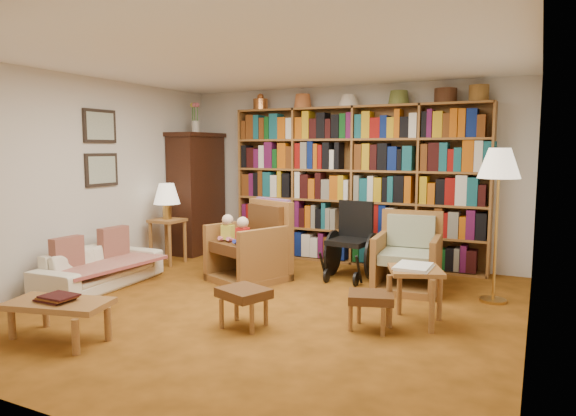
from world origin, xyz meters
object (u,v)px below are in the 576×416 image
Objects in this scene: wheelchair at (352,243)px; side_table_papers at (415,278)px; footstool_a at (244,295)px; coffee_table at (59,306)px; side_table_lamp at (168,231)px; armchair_sage at (409,260)px; sofa at (100,267)px; footstool_b at (371,300)px; floor_lamp at (499,170)px; armchair_leather at (253,247)px.

side_table_papers is (1.10, -1.39, -0.00)m from wheelchair.
wheelchair is 1.61× the size of side_table_papers.
footstool_a is 0.56× the size of coffee_table.
side_table_lamp is 2.63m from wheelchair.
sofa is at bearing -154.85° from armchair_sage.
footstool_a is 1.14m from footstool_b.
footstool_b is at bearing 22.85° from footstool_a.
floor_lamp is (4.30, 0.05, 0.94)m from side_table_lamp.
side_table_papers reaches higher than sofa.
side_table_papers is 1.59m from footstool_a.
footstool_b is (1.86, -1.11, -0.13)m from armchair_leather.
armchair_leather reaches higher than coffee_table.
sofa reaches higher than footstool_a.
footstool_b is (3.28, 0.01, 0.04)m from sofa.
armchair_leather is at bearing 149.26° from footstool_b.
sofa is 3.32× the size of footstool_b.
wheelchair is at bearing 82.76° from footstool_a.
side_table_papers is (3.60, 0.34, 0.20)m from sofa.
sofa is 1.79× the size of armchair_sage.
sofa is 3.28m from footstool_b.
sofa is 3.62m from side_table_papers.
floor_lamp is at bearing 60.45° from side_table_papers.
sofa is at bearing -145.33° from wheelchair.
side_table_lamp is at bearing 0.33° from sofa.
side_table_lamp is at bearing -179.30° from floor_lamp.
armchair_leather reaches higher than side_table_papers.
footstool_b is (1.05, 0.44, -0.02)m from footstool_a.
armchair_sage is 1.24m from side_table_papers.
floor_lamp is 1.75× the size of coffee_table.
floor_lamp reaches higher than sofa.
floor_lamp is at bearing -11.11° from wheelchair.
wheelchair reaches higher than sofa.
armchair_leather reaches higher than footstool_a.
wheelchair is 0.59× the size of floor_lamp.
floor_lamp is 2.01m from footstool_b.
armchair_sage is at bearing -68.77° from sofa.
armchair_leather is 2.25× the size of footstool_b.
armchair_leather is 2.56m from coffee_table.
side_table_papers is 3.14m from coffee_table.
footstool_b is at bearing -93.82° from sofa.
side_table_lamp is 1.06× the size of side_table_papers.
armchair_sage is at bearing 62.23° from footstool_a.
footstool_b is at bearing 31.59° from coffee_table.
footstool_a is (0.81, -1.55, -0.11)m from armchair_leather.
footstool_a is at bearing -37.47° from side_table_lamp.
side_table_papers reaches higher than footstool_a.
coffee_table reaches higher than footstool_b.
side_table_lamp is 0.39× the size of floor_lamp.
side_table_lamp is 1.54m from armchair_leather.
footstool_a is at bearing 37.95° from coffee_table.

